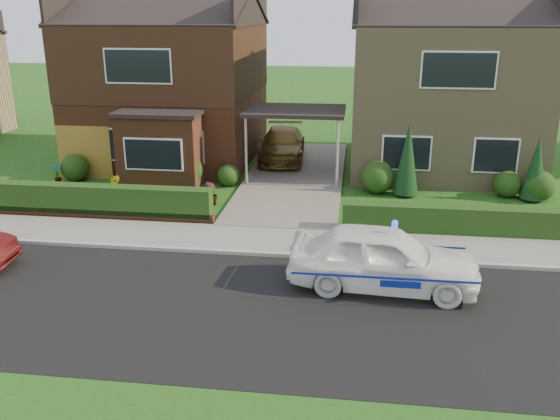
# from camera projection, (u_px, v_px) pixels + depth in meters

# --- Properties ---
(ground) EXTENTS (120.00, 120.00, 0.00)m
(ground) POSITION_uv_depth(u_px,v_px,m) (243.00, 309.00, 13.33)
(ground) COLOR #194612
(ground) RESTS_ON ground
(road) EXTENTS (60.00, 6.00, 0.02)m
(road) POSITION_uv_depth(u_px,v_px,m) (243.00, 309.00, 13.33)
(road) COLOR black
(road) RESTS_ON ground
(kerb) EXTENTS (60.00, 0.16, 0.12)m
(kerb) POSITION_uv_depth(u_px,v_px,m) (264.00, 254.00, 16.18)
(kerb) COLOR #9E9993
(kerb) RESTS_ON ground
(sidewalk) EXTENTS (60.00, 2.00, 0.10)m
(sidewalk) POSITION_uv_depth(u_px,v_px,m) (270.00, 240.00, 17.17)
(sidewalk) COLOR slate
(sidewalk) RESTS_ON ground
(driveway) EXTENTS (3.80, 12.00, 0.12)m
(driveway) POSITION_uv_depth(u_px,v_px,m) (295.00, 177.00, 23.64)
(driveway) COLOR #666059
(driveway) RESTS_ON ground
(house_left) EXTENTS (7.50, 9.53, 7.25)m
(house_left) POSITION_uv_depth(u_px,v_px,m) (171.00, 72.00, 25.87)
(house_left) COLOR brown
(house_left) RESTS_ON ground
(house_right) EXTENTS (7.50, 8.06, 7.25)m
(house_right) POSITION_uv_depth(u_px,v_px,m) (442.00, 79.00, 24.58)
(house_right) COLOR #95825B
(house_right) RESTS_ON ground
(carport_link) EXTENTS (3.80, 3.00, 2.77)m
(carport_link) POSITION_uv_depth(u_px,v_px,m) (295.00, 112.00, 22.76)
(carport_link) COLOR black
(carport_link) RESTS_ON ground
(garage_door) EXTENTS (2.20, 0.10, 2.10)m
(garage_door) POSITION_uv_depth(u_px,v_px,m) (85.00, 152.00, 23.36)
(garage_door) COLOR brown
(garage_door) RESTS_ON ground
(dwarf_wall) EXTENTS (7.70, 0.25, 0.36)m
(dwarf_wall) POSITION_uv_depth(u_px,v_px,m) (96.00, 214.00, 18.96)
(dwarf_wall) COLOR brown
(dwarf_wall) RESTS_ON ground
(hedge_left) EXTENTS (7.50, 0.55, 0.90)m
(hedge_left) POSITION_uv_depth(u_px,v_px,m) (99.00, 218.00, 19.16)
(hedge_left) COLOR #1A3711
(hedge_left) RESTS_ON ground
(hedge_right) EXTENTS (7.50, 0.55, 0.80)m
(hedge_right) POSITION_uv_depth(u_px,v_px,m) (468.00, 236.00, 17.65)
(hedge_right) COLOR #1A3711
(hedge_right) RESTS_ON ground
(shrub_left_far) EXTENTS (1.08, 1.08, 1.08)m
(shrub_left_far) POSITION_uv_depth(u_px,v_px,m) (75.00, 168.00, 23.12)
(shrub_left_far) COLOR #1A3711
(shrub_left_far) RESTS_ON ground
(shrub_left_mid) EXTENTS (1.32, 1.32, 1.32)m
(shrub_left_mid) POSITION_uv_depth(u_px,v_px,m) (185.00, 170.00, 22.34)
(shrub_left_mid) COLOR #1A3711
(shrub_left_mid) RESTS_ON ground
(shrub_left_near) EXTENTS (0.84, 0.84, 0.84)m
(shrub_left_near) POSITION_uv_depth(u_px,v_px,m) (228.00, 175.00, 22.51)
(shrub_left_near) COLOR #1A3711
(shrub_left_near) RESTS_ON ground
(shrub_right_near) EXTENTS (1.20, 1.20, 1.20)m
(shrub_right_near) POSITION_uv_depth(u_px,v_px,m) (378.00, 177.00, 21.58)
(shrub_right_near) COLOR #1A3711
(shrub_right_near) RESTS_ON ground
(shrub_right_mid) EXTENTS (0.96, 0.96, 0.96)m
(shrub_right_mid) POSITION_uv_depth(u_px,v_px,m) (508.00, 184.00, 21.14)
(shrub_right_mid) COLOR #1A3711
(shrub_right_mid) RESTS_ON ground
(shrub_right_far) EXTENTS (1.08, 1.08, 1.08)m
(shrub_right_far) POSITION_uv_depth(u_px,v_px,m) (539.00, 186.00, 20.72)
(shrub_right_far) COLOR #1A3711
(shrub_right_far) RESTS_ON ground
(conifer_a) EXTENTS (0.90, 0.90, 2.60)m
(conifer_a) POSITION_uv_depth(u_px,v_px,m) (407.00, 161.00, 21.04)
(conifer_a) COLOR black
(conifer_a) RESTS_ON ground
(conifer_b) EXTENTS (0.90, 0.90, 2.20)m
(conifer_b) POSITION_uv_depth(u_px,v_px,m) (536.00, 170.00, 20.57)
(conifer_b) COLOR black
(conifer_b) RESTS_ON ground
(police_car) EXTENTS (4.16, 4.63, 1.71)m
(police_car) POSITION_uv_depth(u_px,v_px,m) (383.00, 258.00, 14.12)
(police_car) COLOR white
(police_car) RESTS_ON ground
(driveway_car) EXTENTS (2.18, 4.74, 1.34)m
(driveway_car) POSITION_uv_depth(u_px,v_px,m) (282.00, 144.00, 25.95)
(driveway_car) COLOR brown
(driveway_car) RESTS_ON driveway
(potted_plant_a) EXTENTS (0.51, 0.43, 0.83)m
(potted_plant_a) POSITION_uv_depth(u_px,v_px,m) (57.00, 174.00, 22.75)
(potted_plant_a) COLOR gray
(potted_plant_a) RESTS_ON ground
(potted_plant_b) EXTENTS (0.58, 0.52, 0.86)m
(potted_plant_b) POSITION_uv_depth(u_px,v_px,m) (114.00, 187.00, 21.00)
(potted_plant_b) COLOR gray
(potted_plant_b) RESTS_ON ground
(potted_plant_c) EXTENTS (0.48, 0.48, 0.80)m
(potted_plant_c) POSITION_uv_depth(u_px,v_px,m) (211.00, 194.00, 20.31)
(potted_plant_c) COLOR gray
(potted_plant_c) RESTS_ON ground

